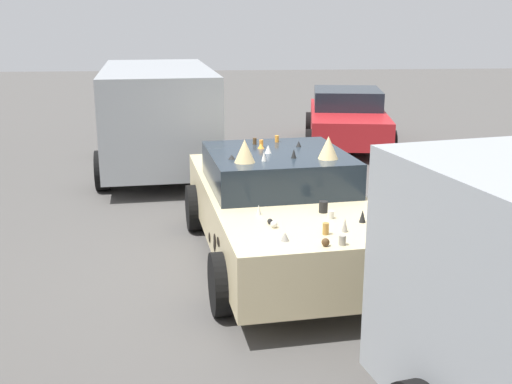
{
  "coord_description": "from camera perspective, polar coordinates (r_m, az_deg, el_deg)",
  "views": [
    {
      "loc": [
        -7.38,
        0.91,
        2.98
      ],
      "look_at": [
        0.0,
        0.3,
        0.9
      ],
      "focal_mm": 43.54,
      "sensor_mm": 36.0,
      "label": 1
    }
  ],
  "objects": [
    {
      "name": "ground_plane",
      "position": [
        8.01,
        2.15,
        -6.16
      ],
      "size": [
        60.0,
        60.0,
        0.0
      ],
      "primitive_type": "plane",
      "color": "#514F4C"
    },
    {
      "name": "parked_sedan_behind_left",
      "position": [
        15.21,
        8.37,
        6.78
      ],
      "size": [
        4.37,
        2.47,
        1.32
      ],
      "rotation": [
        0.0,
        0.0,
        2.98
      ],
      "color": "red",
      "rests_on": "ground"
    },
    {
      "name": "art_car_decorated",
      "position": [
        7.8,
        2.16,
        -1.31
      ],
      "size": [
        4.58,
        2.47,
        1.64
      ],
      "rotation": [
        0.0,
        0.0,
        3.26
      ],
      "color": "beige",
      "rests_on": "ground"
    },
    {
      "name": "parked_van_far_right",
      "position": [
        12.66,
        -9.0,
        7.22
      ],
      "size": [
        4.99,
        2.68,
        2.05
      ],
      "rotation": [
        0.0,
        0.0,
        0.1
      ],
      "color": "#9EA3A8",
      "rests_on": "ground"
    }
  ]
}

